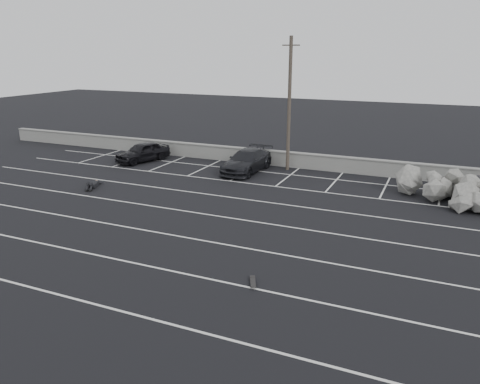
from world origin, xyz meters
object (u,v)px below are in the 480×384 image
at_px(riprap_pile, 455,194).
at_px(utility_pole, 289,104).
at_px(car_left, 143,152).
at_px(trash_bin, 480,183).
at_px(skateboard, 253,282).
at_px(person, 94,182).
at_px(car_right, 247,161).

bearing_deg(riprap_pile, utility_pole, 161.81).
bearing_deg(car_left, riprap_pile, 15.15).
distance_m(trash_bin, skateboard, 17.51).
distance_m(riprap_pile, person, 20.30).
distance_m(car_right, skateboard, 15.67).
xyz_separation_m(trash_bin, skateboard, (-7.73, -15.71, -0.37)).
bearing_deg(utility_pole, person, -137.72).
xyz_separation_m(car_left, skateboard, (14.34, -14.03, -0.63)).
bearing_deg(person, trash_bin, -2.60).
height_order(car_right, skateboard, car_right).
bearing_deg(car_right, riprap_pile, -5.62).
relative_size(person, skateboard, 3.48).
bearing_deg(car_right, person, -132.89).
xyz_separation_m(car_right, trash_bin, (14.03, 1.38, -0.29)).
distance_m(car_left, trash_bin, 22.14).
relative_size(trash_bin, person, 0.34).
height_order(car_left, utility_pole, utility_pole).
distance_m(utility_pole, trash_bin, 12.35).
bearing_deg(car_left, person, -61.33).
relative_size(trash_bin, skateboard, 1.18).
xyz_separation_m(utility_pole, trash_bin, (11.71, -0.21, -3.94)).
distance_m(utility_pole, riprap_pile, 11.58).
height_order(trash_bin, skateboard, trash_bin).
bearing_deg(trash_bin, car_right, -174.40).
relative_size(car_right, trash_bin, 5.83).
distance_m(car_left, car_right, 8.06).
height_order(car_right, trash_bin, car_right).
xyz_separation_m(car_left, trash_bin, (22.08, 1.68, -0.27)).
bearing_deg(skateboard, person, 126.06).
bearing_deg(trash_bin, riprap_pile, -112.61).
bearing_deg(utility_pole, skateboard, -75.98).
bearing_deg(person, car_left, 75.32).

